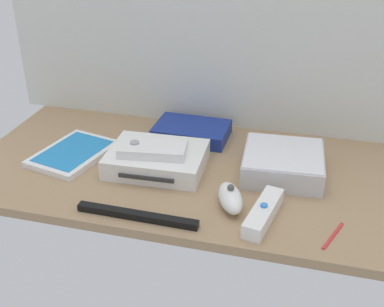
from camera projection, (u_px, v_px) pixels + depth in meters
The scene contains 11 objects.
ground_plane at pixel (192, 173), 109.44cm from camera, with size 100.00×48.00×2.00cm, color #9E7F5B.
back_wall at pixel (219, 0), 114.45cm from camera, with size 110.00×1.20×64.00cm, color silver.
game_console at pixel (157, 159), 108.48cm from camera, with size 21.61×17.13×4.40cm.
mini_computer at pixel (283, 163), 106.18cm from camera, with size 18.01×18.01×5.30cm.
game_case at pixel (73, 153), 113.83cm from camera, with size 17.49×21.55×1.56cm.
network_router at pixel (192, 131), 121.95cm from camera, with size 18.25×12.67×3.40cm.
remote_wand at pixel (263, 213), 91.85cm from camera, with size 6.30×15.21×3.40cm.
remote_nunchuk at pixel (230, 198), 95.32cm from camera, with size 7.95×10.92×5.10cm.
remote_classic_pad at pixel (153, 148), 106.17cm from camera, with size 15.37×9.91×2.40cm.
sensor_bar at pixel (137, 216), 92.48cm from camera, with size 24.00×1.80×1.40cm, color black.
stylus_pen at pixel (333, 235), 87.93cm from camera, with size 0.70×0.70×9.00cm, color red.
Camera 1 is at (23.88, -90.78, 55.44)cm, focal length 45.77 mm.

